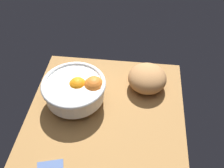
% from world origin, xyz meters
% --- Properties ---
extents(ground_plane, '(0.66, 0.54, 0.03)m').
position_xyz_m(ground_plane, '(0.00, 0.00, -0.01)').
color(ground_plane, olive).
extents(fruit_bowl, '(0.22, 0.22, 0.11)m').
position_xyz_m(fruit_bowl, '(-0.10, -0.11, 0.06)').
color(fruit_bowl, white).
rests_on(fruit_bowl, ground).
extents(bread_loaf, '(0.16, 0.16, 0.09)m').
position_xyz_m(bread_loaf, '(-0.20, 0.14, 0.04)').
color(bread_loaf, '#B57F4C').
rests_on(bread_loaf, ground).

